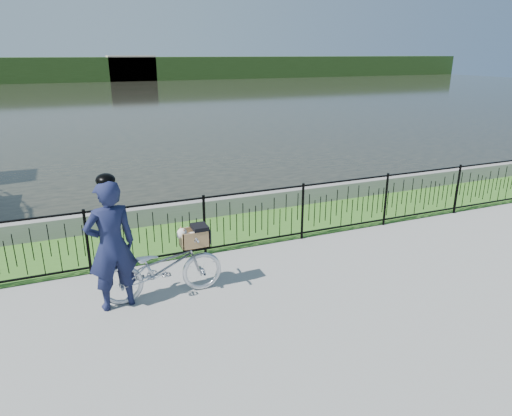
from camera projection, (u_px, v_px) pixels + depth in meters
name	position (u px, v px, depth m)	size (l,w,h in m)	color
ground	(294.00, 283.00, 7.38)	(120.00, 120.00, 0.00)	gray
grass_strip	(237.00, 229.00, 9.64)	(60.00, 2.00, 0.01)	#3A6E22
water	(103.00, 100.00, 36.19)	(120.00, 120.00, 0.00)	#28281E
quay_wall	(222.00, 206.00, 10.45)	(60.00, 0.30, 0.40)	gray
fence	(256.00, 218.00, 8.59)	(14.00, 0.06, 1.15)	black
far_treeline	(83.00, 69.00, 59.28)	(120.00, 6.00, 3.00)	#264219
far_building_right	(132.00, 68.00, 60.13)	(6.00, 3.00, 3.20)	#AFA28C
bicycle_rig	(163.00, 267.00, 6.83)	(1.83, 0.64, 1.09)	silver
cyclist	(111.00, 244.00, 6.39)	(0.77, 0.58, 2.00)	#151A3B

